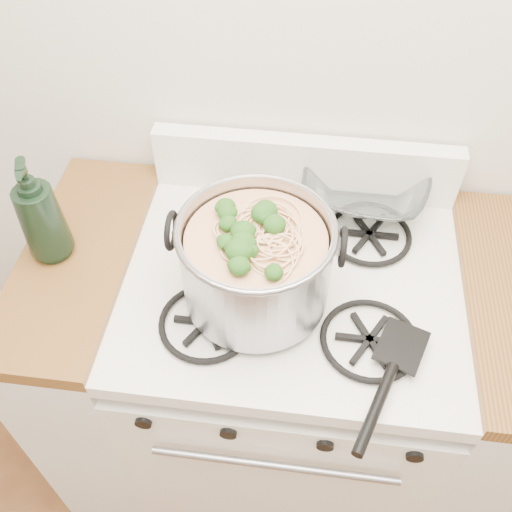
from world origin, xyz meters
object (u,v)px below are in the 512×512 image
object	(u,v)px
gas_range	(285,380)
glass_bowl	(364,190)
spatula	(402,344)
bottle	(38,211)
stock_pot	(256,262)

from	to	relation	value
gas_range	glass_bowl	bearing A→B (deg)	61.06
gas_range	spatula	bearing A→B (deg)	-35.03
bottle	spatula	bearing A→B (deg)	-32.23
bottle	stock_pot	bearing A→B (deg)	-28.16
spatula	glass_bowl	size ratio (longest dim) A/B	2.51
stock_pot	bottle	world-z (taller)	bottle
spatula	bottle	world-z (taller)	bottle
gas_range	stock_pot	bearing A→B (deg)	-139.35
stock_pot	bottle	size ratio (longest dim) A/B	1.32
gas_range	glass_bowl	distance (m)	0.60
stock_pot	glass_bowl	distance (m)	0.42
gas_range	stock_pot	distance (m)	0.60
bottle	gas_range	bearing A→B (deg)	-20.46
gas_range	bottle	distance (m)	0.83
stock_pot	spatula	bearing A→B (deg)	-17.61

